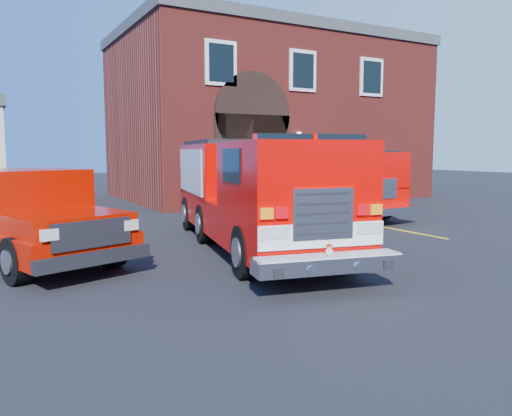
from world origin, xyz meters
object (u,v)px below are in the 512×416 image
fire_station (265,118)px  pickup_truck (24,217)px  fire_engine (252,191)px  secondary_truck (310,178)px

fire_station → pickup_truck: size_ratio=2.30×
fire_engine → pickup_truck: bearing=167.7°
fire_engine → pickup_truck: fire_engine is taller
pickup_truck → fire_engine: bearing=-12.3°
pickup_truck → secondary_truck: bearing=20.1°
fire_engine → secondary_truck: (5.28, 4.94, -0.02)m
fire_engine → pickup_truck: 5.30m
pickup_truck → secondary_truck: (10.44, 3.81, 0.45)m
pickup_truck → secondary_truck: size_ratio=0.81×
fire_engine → secondary_truck: bearing=43.1°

